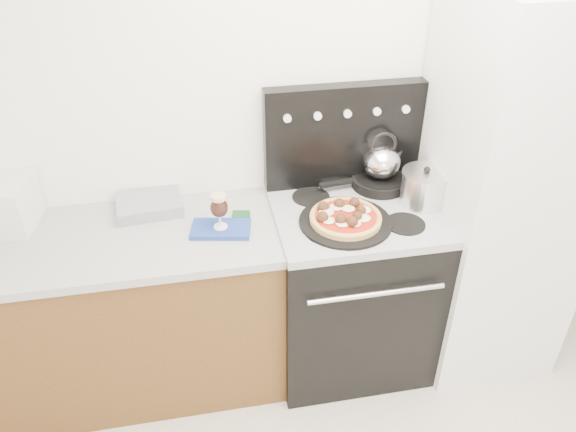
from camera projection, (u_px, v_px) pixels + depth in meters
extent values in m
cube|color=white|center=(325.00, 116.00, 2.65)|extent=(3.50, 0.01, 2.50)
cube|color=#593818|center=(127.00, 316.00, 2.70)|extent=(1.45, 0.60, 0.86)
cube|color=#ABABAD|center=(111.00, 240.00, 2.45)|extent=(1.48, 0.63, 0.04)
cube|color=black|center=(350.00, 289.00, 2.85)|extent=(0.76, 0.65, 0.88)
cube|color=#ADADB2|center=(356.00, 214.00, 2.59)|extent=(0.76, 0.65, 0.04)
cube|color=black|center=(343.00, 135.00, 2.67)|extent=(0.76, 0.08, 0.50)
cube|color=silver|center=(501.00, 193.00, 2.65)|extent=(0.64, 0.68, 1.90)
cube|color=silver|center=(150.00, 205.00, 2.60)|extent=(0.31, 0.24, 0.06)
cube|color=navy|center=(221.00, 229.00, 2.47)|extent=(0.28, 0.19, 0.02)
cylinder|color=black|center=(345.00, 222.00, 2.49)|extent=(0.48, 0.48, 0.01)
cylinder|color=black|center=(379.00, 182.00, 2.75)|extent=(0.30, 0.30, 0.05)
cylinder|color=silver|center=(424.00, 189.00, 2.59)|extent=(0.25, 0.25, 0.15)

